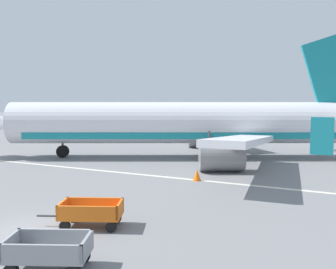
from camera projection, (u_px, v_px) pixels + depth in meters
ground_plane at (25, 233)px, 14.75m from camera, size 220.00×220.00×0.00m
apron_stripe at (160, 176)px, 25.54m from camera, size 120.00×0.36×0.01m
airplane at (190, 124)px, 33.60m from camera, size 35.40×29.12×11.34m
baggage_cart_nearest at (48, 251)px, 11.56m from camera, size 3.55×2.27×1.07m
baggage_cart_second_in_row at (91, 213)px, 15.45m from camera, size 3.56×2.25×1.07m
traffic_cone_near_plane at (197, 175)px, 24.25m from camera, size 0.54×0.54×0.72m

